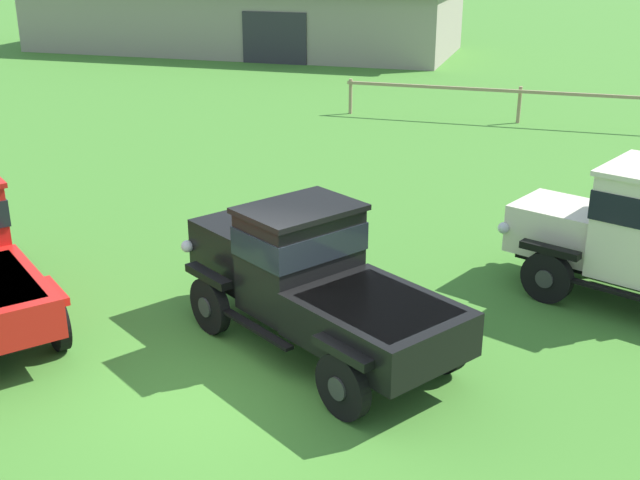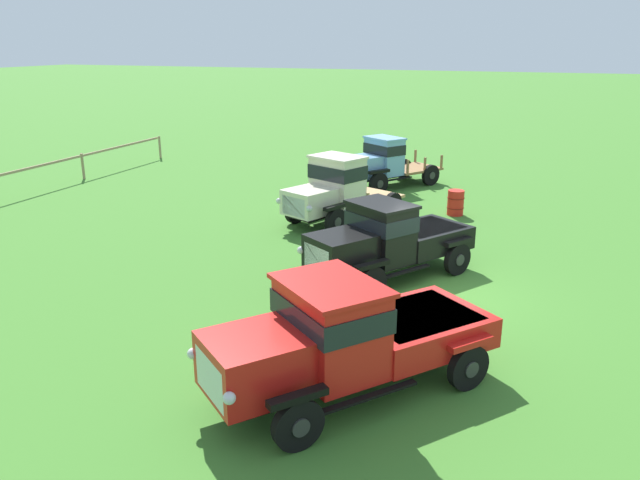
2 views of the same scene
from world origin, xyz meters
The scene contains 7 objects.
ground_plane centered at (0.00, 0.00, 0.00)m, with size 240.00×240.00×0.00m, color #3D7528.
paddock_fence centered at (5.26, 17.69, 0.91)m, with size 16.96×0.54×1.19m.
vintage_truck_second_in_line centered at (-5.11, 0.66, 1.12)m, with size 5.39×4.84×2.18m.
vintage_truck_midrow_center centered at (0.65, 1.41, 1.09)m, with size 4.96×3.99×2.13m.
vintage_truck_far_side centered at (5.19, 4.51, 1.20)m, with size 5.13×3.52×2.34m.
vintage_truck_back_of_row centered at (11.01, 4.45, 1.13)m, with size 4.85×4.00×2.18m.
oil_drum_beside_row centered at (7.76, 0.73, 0.46)m, with size 0.62×0.62×0.91m.
Camera 2 is at (-14.53, -2.50, 6.09)m, focal length 35.00 mm.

